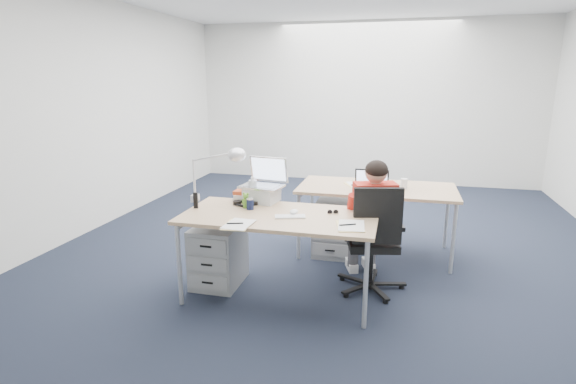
{
  "coord_description": "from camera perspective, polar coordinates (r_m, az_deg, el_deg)",
  "views": [
    {
      "loc": [
        0.64,
        -4.64,
        1.81
      ],
      "look_at": [
        -0.29,
        -0.92,
        0.85
      ],
      "focal_mm": 28.0,
      "sensor_mm": 36.0,
      "label": 1
    }
  ],
  "objects": [
    {
      "name": "water_bottle",
      "position": [
        4.03,
        -4.48,
        0.25
      ],
      "size": [
        0.09,
        0.09,
        0.24
      ],
      "primitive_type": "cylinder",
      "rotation": [
        0.0,
        0.0,
        -0.24
      ],
      "color": "silver",
      "rests_on": "desk_near"
    },
    {
      "name": "cordless_phone",
      "position": [
        3.95,
        -11.64,
        -1.05
      ],
      "size": [
        0.04,
        0.03,
        0.14
      ],
      "primitive_type": "cube",
      "rotation": [
        0.0,
        0.0,
        0.21
      ],
      "color": "black",
      "rests_on": "desk_near"
    },
    {
      "name": "far_cup",
      "position": [
        4.73,
        14.52,
        1.05
      ],
      "size": [
        0.08,
        0.08,
        0.1
      ],
      "primitive_type": "cylinder",
      "rotation": [
        0.0,
        0.0,
        0.2
      ],
      "color": "white",
      "rests_on": "desk_far"
    },
    {
      "name": "dark_laptop",
      "position": [
        4.42,
        10.45,
        1.27
      ],
      "size": [
        0.34,
        0.33,
        0.24
      ],
      "primitive_type": null,
      "rotation": [
        0.0,
        0.0,
        -0.03
      ],
      "color": "black",
      "rests_on": "desk_far"
    },
    {
      "name": "computer_mouse",
      "position": [
        3.71,
        0.75,
        -2.54
      ],
      "size": [
        0.07,
        0.11,
        0.04
      ],
      "primitive_type": "ellipsoid",
      "rotation": [
        0.0,
        0.0,
        0.01
      ],
      "color": "white",
      "rests_on": "desk_near"
    },
    {
      "name": "office_chair",
      "position": [
        4.03,
        10.58,
        -8.59
      ],
      "size": [
        0.74,
        0.74,
        0.97
      ],
      "rotation": [
        0.0,
        0.0,
        0.23
      ],
      "color": "black",
      "rests_on": "ground"
    },
    {
      "name": "desk_lamp",
      "position": [
        4.06,
        -9.83,
        2.3
      ],
      "size": [
        0.5,
        0.35,
        0.53
      ],
      "primitive_type": null,
      "rotation": [
        0.0,
        0.0,
        0.43
      ],
      "color": "silver",
      "rests_on": "desk_near"
    },
    {
      "name": "floor",
      "position": [
        5.02,
        5.81,
        -7.12
      ],
      "size": [
        7.0,
        7.0,
        0.0
      ],
      "primitive_type": "plane",
      "color": "black",
      "rests_on": "ground"
    },
    {
      "name": "far_papers",
      "position": [
        4.75,
        9.1,
        0.81
      ],
      "size": [
        0.36,
        0.4,
        0.01
      ],
      "primitive_type": "cube",
      "rotation": [
        0.0,
        0.0,
        0.44
      ],
      "color": "white",
      "rests_on": "desk_far"
    },
    {
      "name": "desk_far",
      "position": [
        4.75,
        11.18,
        0.08
      ],
      "size": [
        1.6,
        0.8,
        0.73
      ],
      "color": "tan",
      "rests_on": "ground"
    },
    {
      "name": "book_stack",
      "position": [
        4.14,
        -5.36,
        -0.45
      ],
      "size": [
        0.25,
        0.22,
        0.09
      ],
      "primitive_type": "cube",
      "rotation": [
        0.0,
        0.0,
        -0.35
      ],
      "color": "silver",
      "rests_on": "desk_near"
    },
    {
      "name": "papers_left",
      "position": [
        3.46,
        -6.47,
        -4.14
      ],
      "size": [
        0.19,
        0.28,
        0.01
      ],
      "primitive_type": "cube",
      "rotation": [
        0.0,
        0.0,
        -0.01
      ],
      "color": "#F4DA8D",
      "rests_on": "desk_near"
    },
    {
      "name": "wireless_keyboard",
      "position": [
        3.64,
        0.27,
        -3.12
      ],
      "size": [
        0.26,
        0.17,
        0.01
      ],
      "primitive_type": "cube",
      "rotation": [
        0.0,
        0.0,
        0.3
      ],
      "color": "white",
      "rests_on": "desk_near"
    },
    {
      "name": "desk_near",
      "position": [
        3.72,
        -1.1,
        -3.56
      ],
      "size": [
        1.6,
        0.8,
        0.73
      ],
      "color": "tan",
      "rests_on": "ground"
    },
    {
      "name": "bear_figurine",
      "position": [
        3.9,
        -5.37,
        -1.04
      ],
      "size": [
        0.07,
        0.06,
        0.14
      ],
      "primitive_type": null,
      "rotation": [
        0.0,
        0.0,
        -0.01
      ],
      "color": "#387B20",
      "rests_on": "desk_near"
    },
    {
      "name": "papers_right",
      "position": [
        3.44,
        7.88,
        -4.31
      ],
      "size": [
        0.23,
        0.3,
        0.01
      ],
      "primitive_type": "cube",
      "rotation": [
        0.0,
        0.0,
        0.15
      ],
      "color": "#F4DA8D",
      "rests_on": "desk_near"
    },
    {
      "name": "headphones",
      "position": [
        4.01,
        -5.42,
        -1.37
      ],
      "size": [
        0.25,
        0.21,
        0.04
      ],
      "primitive_type": null,
      "rotation": [
        0.0,
        0.0,
        0.17
      ],
      "color": "black",
      "rests_on": "desk_near"
    },
    {
      "name": "sunglasses",
      "position": [
        3.75,
        5.72,
        -2.56
      ],
      "size": [
        0.1,
        0.07,
        0.02
      ],
      "primitive_type": null,
      "rotation": [
        0.0,
        0.0,
        0.32
      ],
      "color": "black",
      "rests_on": "desk_near"
    },
    {
      "name": "silver_laptop",
      "position": [
        4.06,
        -3.37,
        1.44
      ],
      "size": [
        0.41,
        0.34,
        0.39
      ],
      "primitive_type": null,
      "rotation": [
        0.0,
        0.0,
        -0.15
      ],
      "color": "silver",
      "rests_on": "desk_near"
    },
    {
      "name": "drawer_pedestal_far",
      "position": [
        4.82,
        5.87,
        -4.58
      ],
      "size": [
        0.4,
        0.5,
        0.55
      ],
      "primitive_type": "cube",
      "color": "gray",
      "rests_on": "ground"
    },
    {
      "name": "drawer_pedestal_near",
      "position": [
        4.14,
        -8.8,
        -7.86
      ],
      "size": [
        0.4,
        0.5,
        0.55
      ],
      "primitive_type": "cube",
      "color": "gray",
      "rests_on": "ground"
    },
    {
      "name": "room",
      "position": [
        4.69,
        6.34,
        12.81
      ],
      "size": [
        6.02,
        7.02,
        2.8
      ],
      "color": "silver",
      "rests_on": "ground"
    },
    {
      "name": "can_koozie",
      "position": [
        3.85,
        -4.83,
        -1.5
      ],
      "size": [
        0.08,
        0.08,
        0.1
      ],
      "primitive_type": "cylinder",
      "rotation": [
        0.0,
        0.0,
        -0.4
      ],
      "color": "#121A3A",
      "rests_on": "desk_near"
    },
    {
      "name": "seated_person",
      "position": [
        4.08,
        10.36,
        -3.75
      ],
      "size": [
        0.48,
        0.68,
        1.15
      ],
      "rotation": [
        0.0,
        0.0,
        0.32
      ],
      "color": "red",
      "rests_on": "ground"
    }
  ]
}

